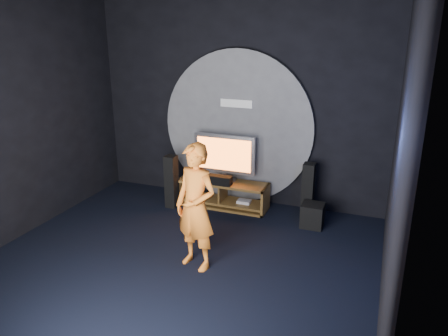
# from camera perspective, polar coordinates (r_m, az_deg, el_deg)

# --- Properties ---
(floor) EXTENTS (5.00, 5.00, 0.00)m
(floor) POSITION_cam_1_polar(r_m,az_deg,el_deg) (5.79, -6.58, -12.72)
(floor) COLOR black
(floor) RESTS_ON ground
(back_wall) EXTENTS (5.00, 0.04, 3.50)m
(back_wall) POSITION_cam_1_polar(r_m,az_deg,el_deg) (7.36, 1.92, 8.80)
(back_wall) COLOR black
(back_wall) RESTS_ON ground
(left_wall) EXTENTS (0.04, 5.00, 3.50)m
(left_wall) POSITION_cam_1_polar(r_m,az_deg,el_deg) (6.64, -26.83, 5.77)
(left_wall) COLOR black
(left_wall) RESTS_ON ground
(right_wall) EXTENTS (0.04, 5.00, 3.50)m
(right_wall) POSITION_cam_1_polar(r_m,az_deg,el_deg) (4.54, 21.87, 1.32)
(right_wall) COLOR black
(right_wall) RESTS_ON ground
(wall_disc_panel) EXTENTS (2.60, 0.11, 2.60)m
(wall_disc_panel) POSITION_cam_1_polar(r_m,az_deg,el_deg) (7.40, 1.74, 5.31)
(wall_disc_panel) COLOR #515156
(wall_disc_panel) RESTS_ON ground
(media_console) EXTENTS (1.53, 0.45, 0.45)m
(media_console) POSITION_cam_1_polar(r_m,az_deg,el_deg) (7.41, -0.10, -3.64)
(media_console) COLOR olive
(media_console) RESTS_ON ground
(tv) EXTENTS (1.05, 0.22, 0.79)m
(tv) POSITION_cam_1_polar(r_m,az_deg,el_deg) (7.24, 0.03, 1.60)
(tv) COLOR #A2A1A8
(tv) RESTS_ON media_console
(center_speaker) EXTENTS (0.40, 0.15, 0.15)m
(center_speaker) POSITION_cam_1_polar(r_m,az_deg,el_deg) (7.17, -0.57, -1.60)
(center_speaker) COLOR black
(center_speaker) RESTS_ON media_console
(remote) EXTENTS (0.18, 0.05, 0.02)m
(remote) POSITION_cam_1_polar(r_m,az_deg,el_deg) (7.34, -3.07, -1.66)
(remote) COLOR black
(remote) RESTS_ON media_console
(tower_speaker_left) EXTENTS (0.18, 0.20, 0.90)m
(tower_speaker_left) POSITION_cam_1_polar(r_m,az_deg,el_deg) (7.37, -6.87, -1.77)
(tower_speaker_left) COLOR black
(tower_speaker_left) RESTS_ON ground
(tower_speaker_right) EXTENTS (0.18, 0.20, 0.90)m
(tower_speaker_right) POSITION_cam_1_polar(r_m,az_deg,el_deg) (7.06, 10.90, -2.91)
(tower_speaker_right) COLOR black
(tower_speaker_right) RESTS_ON ground
(subwoofer) EXTENTS (0.33, 0.33, 0.36)m
(subwoofer) POSITION_cam_1_polar(r_m,az_deg,el_deg) (6.85, 11.48, -6.06)
(subwoofer) COLOR black
(subwoofer) RESTS_ON ground
(player) EXTENTS (0.68, 0.55, 1.63)m
(player) POSITION_cam_1_polar(r_m,az_deg,el_deg) (5.43, -3.70, -5.14)
(player) COLOR orange
(player) RESTS_ON ground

